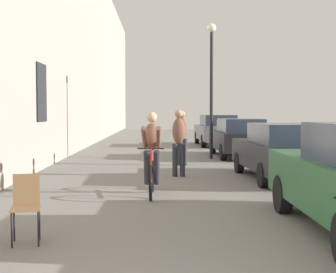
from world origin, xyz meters
The scene contains 9 objects.
building_facade_left centered at (-3.45, 14.00, 5.05)m, with size 0.54×68.00×10.10m.
cafe_chair_mid_toward_street centered at (-1.50, 3.60, 0.52)m, with size 0.45×0.45×0.89m.
cyclist_on_bicycle centered at (0.10, 7.18, 0.81)m, with size 0.52×1.76×1.74m.
pedestrian_near centered at (0.78, 9.89, 1.00)m, with size 0.34×0.24×1.77m.
pedestrian_mid centered at (0.99, 12.47, 0.99)m, with size 0.37×0.29×1.75m.
street_lamp centered at (2.18, 14.63, 3.11)m, with size 0.32×0.32×4.90m.
parked_car_second centered at (3.32, 9.21, 0.74)m, with size 1.81×4.06×1.43m.
parked_car_third centered at (3.28, 15.21, 0.76)m, with size 1.80×4.13×1.46m.
parked_car_fourth centered at (3.22, 21.31, 0.81)m, with size 1.94×4.43×1.56m.
Camera 1 is at (0.22, -2.56, 1.71)m, focal length 50.58 mm.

